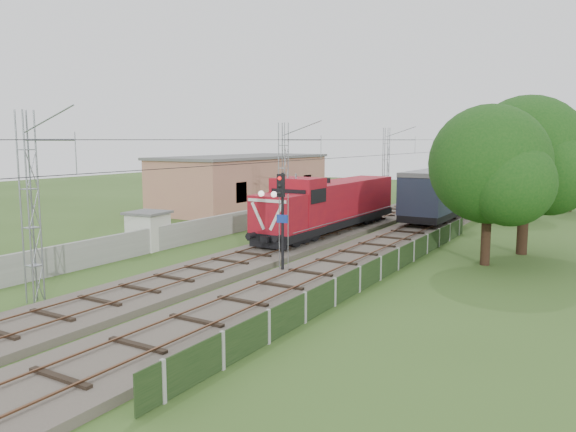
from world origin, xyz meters
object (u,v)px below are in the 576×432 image
Objects in this scene: signal_post at (282,206)px; locomotive at (330,205)px; coach_rake at (534,165)px; relay_hut at (148,230)px.

locomotive is at bearing 105.58° from signal_post.
signal_post is (-1.62, -76.44, 0.92)m from coach_rake.
coach_rake is at bearing 85.56° from locomotive.
relay_hut is (-10.78, 1.59, -2.36)m from signal_post.
relay_hut is (-12.40, -74.85, -1.44)m from coach_rake.
signal_post is at bearing -74.42° from locomotive.
signal_post is (3.38, -12.10, 1.35)m from locomotive.
coach_rake is (5.00, 64.34, 0.43)m from locomotive.
coach_rake is 23.23× the size of signal_post.
locomotive is at bearing 54.85° from relay_hut.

